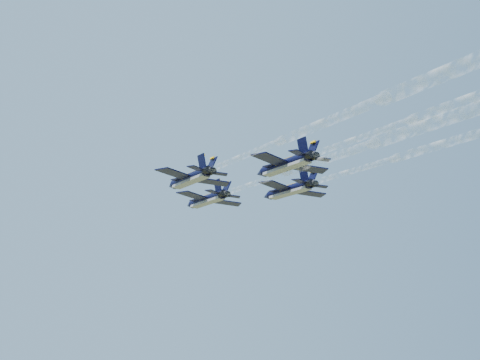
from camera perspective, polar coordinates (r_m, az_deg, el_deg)
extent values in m
cylinder|color=black|center=(125.68, -2.54, -1.50)|extent=(5.26, 11.88, 1.68)
cone|color=black|center=(131.99, -3.91, -2.05)|extent=(2.32, 2.74, 1.68)
ellipsoid|color=black|center=(128.50, -3.12, -1.53)|extent=(1.57, 2.35, 0.83)
cube|color=gray|center=(125.53, -2.57, -1.75)|extent=(4.60, 10.62, 0.54)
cube|color=black|center=(123.80, -3.66, -1.19)|extent=(5.91, 5.39, 0.71)
cube|color=yellow|center=(125.18, -3.95, -1.28)|extent=(4.28, 3.22, 0.73)
cube|color=black|center=(126.31, -1.16, -1.76)|extent=(5.22, 2.89, 0.71)
cube|color=yellow|center=(127.66, -1.48, -1.84)|extent=(5.06, 0.33, 0.73)
cube|color=black|center=(119.91, -2.14, -0.83)|extent=(2.72, 2.61, 0.37)
cube|color=black|center=(121.52, -0.55, -1.19)|extent=(2.44, 1.61, 0.37)
cube|color=black|center=(121.26, -1.74, -0.42)|extent=(1.20, 2.08, 2.32)
cube|color=black|center=(121.91, -1.10, -0.57)|extent=(1.64, 2.22, 2.20)
cylinder|color=black|center=(119.96, -1.38, -0.96)|extent=(1.37, 1.36, 1.09)
cylinder|color=black|center=(120.31, -1.03, -1.04)|extent=(1.37, 1.36, 1.09)
cylinder|color=black|center=(110.53, -3.84, 0.17)|extent=(5.26, 11.88, 1.68)
cone|color=black|center=(116.87, -5.32, -0.55)|extent=(2.32, 2.74, 1.68)
ellipsoid|color=black|center=(113.37, -4.46, 0.09)|extent=(1.57, 2.35, 0.83)
cube|color=gray|center=(110.37, -3.87, -0.12)|extent=(4.60, 10.62, 0.54)
cube|color=black|center=(108.73, -5.13, 0.55)|extent=(5.91, 5.39, 0.71)
cube|color=yellow|center=(110.12, -5.45, 0.42)|extent=(4.28, 3.22, 0.73)
cube|color=black|center=(111.08, -2.26, -0.13)|extent=(5.22, 2.89, 0.71)
cube|color=yellow|center=(112.44, -2.61, -0.25)|extent=(5.06, 0.33, 0.73)
cube|color=black|center=(104.79, -3.44, 1.03)|extent=(2.72, 2.61, 0.37)
cube|color=black|center=(106.30, -1.62, 0.58)|extent=(2.44, 1.61, 0.37)
cube|color=black|center=(106.15, -2.97, 1.47)|extent=(1.20, 2.08, 2.32)
cube|color=black|center=(106.75, -2.24, 1.29)|extent=(1.64, 2.22, 2.20)
cylinder|color=black|center=(104.80, -2.57, 0.88)|extent=(1.37, 1.36, 1.09)
cylinder|color=black|center=(105.12, -2.18, 0.78)|extent=(1.37, 1.36, 1.09)
cylinder|color=black|center=(118.44, 3.89, -0.74)|extent=(5.26, 11.88, 1.68)
cone|color=black|center=(124.36, 2.12, -1.37)|extent=(2.32, 2.74, 1.68)
ellipsoid|color=black|center=(121.09, 3.13, -0.80)|extent=(1.57, 2.35, 0.83)
cube|color=gray|center=(118.28, 3.87, -1.02)|extent=(4.60, 10.62, 0.54)
cube|color=black|center=(116.30, 2.81, -0.41)|extent=(5.91, 5.39, 0.71)
cube|color=yellow|center=(117.60, 2.42, -0.51)|extent=(4.28, 3.22, 0.73)
cube|color=black|center=(119.40, 5.31, -1.02)|extent=(5.22, 2.89, 0.71)
cube|color=yellow|center=(120.66, 4.90, -1.12)|extent=(5.06, 0.33, 0.73)
cube|color=black|center=(112.83, 4.64, 0.01)|extent=(2.72, 2.61, 0.37)
cube|color=black|center=(114.81, 6.21, -0.39)|extent=(2.44, 1.61, 0.37)
cube|color=black|center=(114.28, 4.98, 0.43)|extent=(1.20, 2.08, 2.32)
cube|color=black|center=(115.07, 5.61, 0.26)|extent=(1.64, 2.22, 2.20)
cylinder|color=black|center=(113.06, 5.44, -0.13)|extent=(1.37, 1.36, 1.09)
cylinder|color=black|center=(113.49, 5.78, -0.22)|extent=(1.37, 1.36, 1.09)
cylinder|color=black|center=(102.50, 3.63, 1.25)|extent=(5.26, 11.88, 1.68)
cone|color=black|center=(108.40, 1.61, 0.41)|extent=(2.32, 2.74, 1.68)
ellipsoid|color=black|center=(105.16, 2.76, 1.13)|extent=(1.57, 2.35, 0.83)
cube|color=gray|center=(102.32, 3.61, 0.93)|extent=(4.60, 10.62, 0.54)
cube|color=black|center=(100.41, 2.38, 1.68)|extent=(5.91, 5.39, 0.71)
cube|color=yellow|center=(101.70, 1.94, 1.53)|extent=(4.28, 3.22, 0.73)
cube|color=black|center=(103.43, 5.27, 0.91)|extent=(5.22, 2.89, 0.71)
cube|color=yellow|center=(104.69, 4.81, 0.77)|extent=(5.06, 0.33, 0.73)
cube|color=black|center=(96.95, 4.49, 2.23)|extent=(2.72, 2.61, 0.37)
cube|color=black|center=(98.89, 6.32, 1.73)|extent=(2.44, 1.61, 0.37)
cube|color=black|center=(98.43, 4.89, 2.69)|extent=(1.20, 2.08, 2.32)
cube|color=black|center=(99.21, 5.63, 2.48)|extent=(1.64, 2.22, 2.20)
cylinder|color=black|center=(97.17, 5.42, 2.07)|extent=(1.37, 1.36, 1.09)
cylinder|color=black|center=(97.59, 5.82, 1.96)|extent=(1.37, 1.36, 1.09)
cylinder|color=white|center=(111.80, 1.12, -0.01)|extent=(7.05, 19.53, 0.89)
cylinder|color=white|center=(96.26, 6.80, 2.28)|extent=(7.37, 19.63, 1.23)
cylinder|color=white|center=(82.22, 14.56, 5.37)|extent=(7.75, 19.75, 1.62)
cylinder|color=white|center=(96.61, 0.22, 2.13)|extent=(7.05, 19.53, 0.89)
cylinder|color=white|center=(81.18, 6.79, 5.26)|extent=(7.37, 19.63, 1.23)
cylinder|color=white|center=(67.64, 16.33, 9.62)|extent=(7.75, 19.75, 1.62)
cylinder|color=white|center=(105.62, 8.60, 0.93)|extent=(7.05, 19.53, 0.89)
cylinder|color=white|center=(91.79, 15.83, 3.48)|extent=(7.37, 19.63, 1.23)
cylinder|color=white|center=(89.84, 9.15, 3.50)|extent=(7.05, 19.53, 0.89)
cylinder|color=white|center=(76.54, 17.98, 7.01)|extent=(7.37, 19.63, 1.23)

